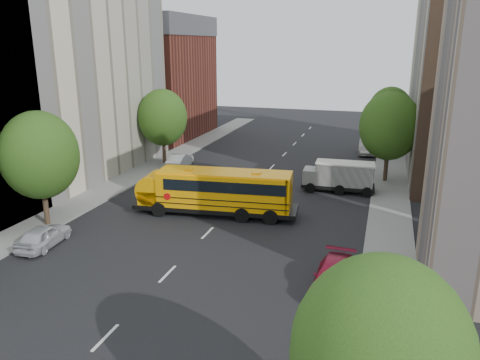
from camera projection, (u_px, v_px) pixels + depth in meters
The scene contains 18 objects.
ground at pixel (218, 222), 32.73m from camera, with size 120.00×120.00×0.00m, color black.
sidewalk_left at pixel (113, 187), 40.59m from camera, with size 3.00×80.00×0.12m, color slate.
sidewalk_right at pixel (390, 215), 33.98m from camera, with size 3.00×80.00×0.12m, color slate.
lane_markings at pixel (256, 183), 41.88m from camera, with size 0.15×64.00×0.01m, color silver.
building_left_cream at pixel (45, 68), 40.58m from camera, with size 10.00×26.00×20.00m, color beige.
building_left_redbrick at pixel (162, 87), 61.71m from camera, with size 10.00×15.00×13.00m, color maroon.
building_right_far at pixel (473, 78), 43.34m from camera, with size 10.00×22.00×18.00m, color #B8AC8F.
street_tree_1 at pixel (39, 155), 30.83m from camera, with size 5.12×5.12×7.90m.
street_tree_2 at pixel (163, 118), 47.35m from camera, with size 4.99×4.99×7.71m.
street_tree_3 at pixel (380, 355), 11.83m from camera, with size 4.61×4.61×7.11m.
street_tree_4 at pixel (390, 126), 40.96m from camera, with size 5.25×5.25×8.10m.
street_tree_5 at pixel (390, 112), 52.05m from camera, with size 4.86×4.86×7.51m.
school_bus at pixel (214, 190), 33.82m from camera, with size 12.14×4.03×3.36m.
safari_truck at pixel (339, 176), 39.21m from camera, with size 6.07×2.49×2.56m.
parked_car_0 at pixel (44, 236), 28.68m from camera, with size 1.65×4.10×1.40m, color silver.
parked_car_1 at pixel (180, 161), 46.95m from camera, with size 1.54×4.40×1.45m, color white.
parked_car_3 at pixel (334, 277), 23.62m from camera, with size 1.94×4.77×1.38m, color maroon.
parked_car_5 at pixel (366, 147), 52.93m from camera, with size 1.65×4.74×1.56m, color gray.
Camera 1 is at (10.64, -28.71, 12.05)m, focal length 35.00 mm.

